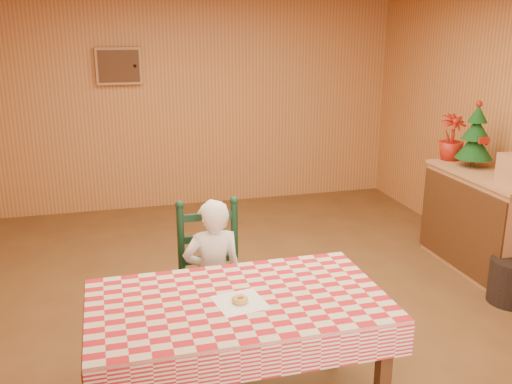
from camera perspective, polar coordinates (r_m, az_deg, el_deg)
ground at (r=4.69m, az=0.65°, el=-11.89°), size 6.00×6.00×0.00m
cabin_walls at (r=4.65m, az=-1.13°, el=11.55°), size 5.10×6.05×2.65m
dining_table at (r=3.25m, az=-1.80°, el=-11.89°), size 1.66×0.96×0.77m
ladder_chair at (r=4.02m, az=-4.42°, el=-8.98°), size 0.44×0.40×1.08m
seated_child at (r=3.94m, az=-4.28°, el=-8.56°), size 0.41×0.27×1.12m
napkin at (r=3.17m, az=-1.60°, el=-10.97°), size 0.30×0.30×0.00m
donut at (r=3.16m, az=-1.61°, el=-10.69°), size 0.11×0.11×0.03m
shelf_unit at (r=5.68m, az=21.71°, el=-2.76°), size 0.54×1.24×0.93m
christmas_tree at (r=5.69m, az=21.10°, el=5.14°), size 0.34×0.34×0.62m
flower_arrangement at (r=5.92m, az=18.97°, el=5.19°), size 0.26×0.26×0.45m
storage_bin at (r=5.20m, az=24.24°, el=-8.14°), size 0.48×0.48×0.37m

